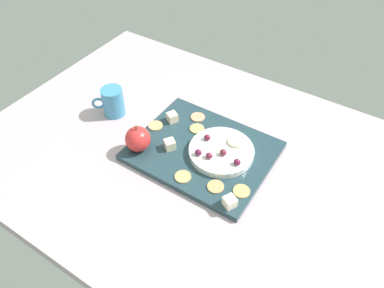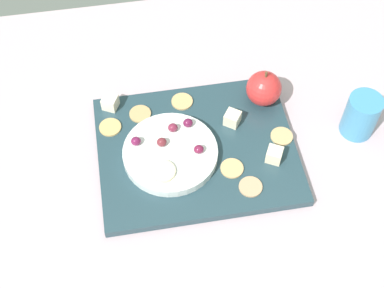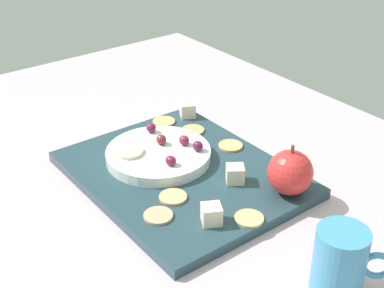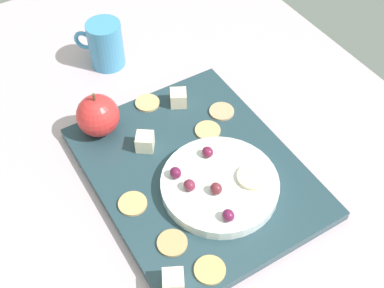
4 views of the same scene
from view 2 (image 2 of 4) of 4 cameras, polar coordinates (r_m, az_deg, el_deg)
The scene contains 21 objects.
table at distance 109.13cm, azimuth 0.33°, elevation -0.84°, with size 125.50×86.80×4.13cm, color #BFA8B0.
platter at distance 105.91cm, azimuth 0.59°, elevation -0.60°, with size 37.30×30.00×1.72cm, color #253F49.
serving_dish at distance 103.40cm, azimuth -2.24°, elevation -0.97°, with size 17.75×17.75×1.81cm, color white.
apple_whole at distance 110.38cm, azimuth 7.39°, elevation 5.68°, with size 7.01×7.01×7.01cm, color red.
apple_stem at distance 107.31cm, azimuth 7.63°, elevation 7.10°, with size 0.50×0.50×1.20cm, color brown.
cheese_cube_0 at distance 107.79cm, azimuth 4.17°, elevation 2.65°, with size 2.76×2.76×2.76cm, color beige.
cheese_cube_1 at distance 111.16cm, azimuth -8.40°, elevation 4.26°, with size 2.76×2.76×2.76cm, color #F9EACB.
cheese_cube_2 at distance 103.70cm, azimuth 8.46°, elevation -1.10°, with size 2.76×2.76×2.76cm, color #F9E3BE.
cracker_0 at distance 100.88cm, azimuth 6.04°, elevation -4.40°, with size 4.28×4.28×0.40cm, color tan.
cracker_1 at distance 102.63cm, azimuth 4.13°, elevation -2.51°, with size 4.28×4.28×0.40cm, color tan.
cracker_2 at distance 107.80cm, azimuth 9.20°, elevation 0.79°, with size 4.28×4.28×0.40cm, color tan.
cracker_3 at distance 111.65cm, azimuth -1.02°, elevation 4.40°, with size 4.28×4.28×0.40cm, color tan.
cracker_4 at distance 108.86cm, azimuth -8.41°, elevation 1.72°, with size 4.28×4.28×0.40cm, color tan.
cracker_5 at distance 110.14cm, azimuth -5.35°, elevation 3.09°, with size 4.28×4.28×0.40cm, color tan.
grape_0 at distance 105.22cm, azimuth -0.42°, elevation 2.19°, with size 1.87×1.68×1.75cm, color #63183C.
grape_1 at distance 101.81cm, azimuth 0.76°, elevation -0.53°, with size 1.87×1.68×1.58cm, color maroon.
grape_2 at distance 104.64cm, azimuth -1.99°, elevation 1.70°, with size 1.87×1.68×1.71cm, color maroon.
grape_3 at distance 102.74cm, azimuth -3.13°, elevation 0.20°, with size 1.87×1.68×1.76cm, color maroon.
grape_4 at distance 103.14cm, azimuth -5.78°, elevation 0.20°, with size 1.87×1.68×1.73cm, color maroon.
apple_slice_0 at distance 99.89cm, azimuth -3.06°, elevation -2.84°, with size 4.75×4.75×0.60cm, color beige.
cup at distance 111.08cm, azimuth 17.01°, elevation 2.87°, with size 8.27×7.93×9.02cm.
Camera 2 is at (-10.80, -59.86, 92.68)cm, focal length 51.89 mm.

